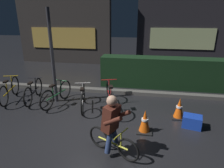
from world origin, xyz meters
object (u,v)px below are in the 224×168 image
parked_bike_right_mid (110,97)px  blue_crate (192,121)px  parked_bike_left_mid (33,91)px  parked_bike_center_right (83,97)px  traffic_cone_far (179,109)px  traffic_cone_near (145,122)px  parked_bike_leftmost (10,90)px  parked_bike_center_left (57,94)px  cyclist (112,125)px  street_post (52,58)px

parked_bike_right_mid → blue_crate: (2.16, -0.67, -0.22)m
parked_bike_left_mid → parked_bike_center_right: (1.71, -0.23, -0.00)m
traffic_cone_far → parked_bike_right_mid: bearing=172.4°
traffic_cone_near → parked_bike_center_right: bearing=151.0°
traffic_cone_near → blue_crate: 1.22m
parked_bike_left_mid → traffic_cone_far: 4.43m
parked_bike_left_mid → parked_bike_leftmost: bearing=86.7°
traffic_cone_near → traffic_cone_far: traffic_cone_far is taller
parked_bike_leftmost → parked_bike_center_left: parked_bike_leftmost is taller
parked_bike_center_right → cyclist: cyclist is taller
parked_bike_leftmost → cyclist: cyclist is taller
cyclist → parked_bike_center_right: bearing=149.0°
blue_crate → cyclist: size_ratio=0.35×
parked_bike_leftmost → parked_bike_left_mid: size_ratio=1.04×
parked_bike_left_mid → parked_bike_center_right: size_ratio=1.02×
street_post → cyclist: 3.16m
street_post → traffic_cone_near: (2.79, -1.30, -1.14)m
street_post → parked_bike_left_mid: street_post is taller
cyclist → parked_bike_right_mid: bearing=127.8°
parked_bike_center_left → cyclist: bearing=-122.0°
parked_bike_center_left → traffic_cone_far: parked_bike_center_left is taller
parked_bike_center_left → parked_bike_right_mid: (1.67, -0.04, 0.04)m
parked_bike_leftmost → traffic_cone_far: size_ratio=2.76×
parked_bike_leftmost → parked_bike_right_mid: (3.29, -0.08, 0.03)m
blue_crate → street_post: bearing=167.1°
parked_bike_leftmost → traffic_cone_far: bearing=-109.0°
parked_bike_leftmost → traffic_cone_far: parked_bike_leftmost is taller
parked_bike_center_left → parked_bike_right_mid: bearing=-79.5°
parked_bike_left_mid → traffic_cone_far: bearing=-104.9°
parked_bike_center_right → blue_crate: size_ratio=3.34×
traffic_cone_near → cyclist: cyclist is taller
parked_bike_right_mid → traffic_cone_far: size_ratio=3.00×
parked_bike_left_mid → blue_crate: 4.75m
parked_bike_right_mid → cyclist: (0.39, -1.94, 0.26)m
parked_bike_leftmost → parked_bike_right_mid: parked_bike_right_mid is taller
traffic_cone_far → cyclist: bearing=-131.9°
traffic_cone_near → blue_crate: traffic_cone_near is taller
parked_bike_right_mid → traffic_cone_far: (1.90, -0.25, -0.09)m
traffic_cone_near → street_post: bearing=155.0°
street_post → traffic_cone_near: bearing=-25.0°
street_post → parked_bike_right_mid: bearing=-7.3°
street_post → blue_crate: street_post is taller
parked_bike_leftmost → parked_bike_left_mid: parked_bike_leftmost is taller
parked_bike_leftmost → parked_bike_center_left: (1.62, -0.04, -0.01)m
parked_bike_center_right → traffic_cone_far: (2.71, -0.19, -0.05)m
parked_bike_center_right → blue_crate: (2.96, -0.61, -0.17)m
parked_bike_center_right → parked_bike_leftmost: bearing=72.1°
street_post → parked_bike_center_right: 1.49m
street_post → traffic_cone_near: 3.29m
traffic_cone_far → blue_crate: (0.26, -0.42, -0.12)m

